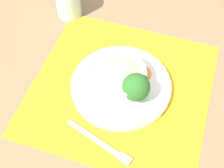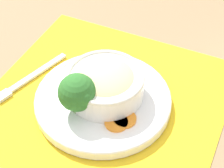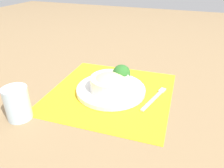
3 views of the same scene
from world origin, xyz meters
The scene contains 8 objects.
ground_plane centered at (0.00, 0.00, 0.00)m, with size 4.00×4.00×0.00m, color #8C704C.
placemat centered at (0.00, 0.00, 0.00)m, with size 0.49×0.50×0.00m.
plate centered at (0.00, 0.00, 0.02)m, with size 0.27×0.27×0.02m.
bowl centered at (0.00, -0.01, 0.05)m, with size 0.15×0.15×0.07m.
broccoli_floret centered at (0.03, 0.05, 0.07)m, with size 0.07×0.07×0.08m.
carrot_slice_near centered at (-0.05, 0.05, 0.02)m, with size 0.04×0.04×0.01m.
carrot_slice_middle centered at (-0.06, 0.03, 0.02)m, with size 0.04×0.04×0.01m.
fork centered at (0.18, 0.02, 0.01)m, with size 0.06×0.18×0.01m.
Camera 2 is at (-0.25, 0.44, 0.56)m, focal length 60.00 mm.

